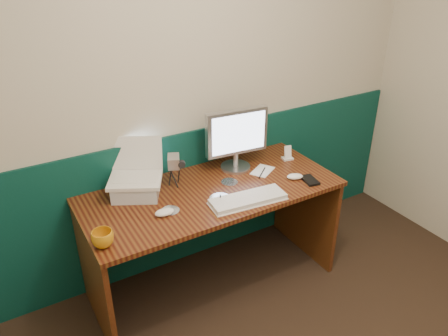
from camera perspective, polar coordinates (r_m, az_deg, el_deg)
back_wall at (r=2.83m, az=-4.09°, el=9.66°), size 3.50×0.04×2.50m
wainscot at (r=3.13m, az=-3.53°, el=-3.56°), size 3.48×0.02×1.00m
desk at (r=2.91m, az=-1.51°, el=-9.22°), size 1.60×0.70×0.75m
laptop_riser at (r=2.67m, az=-11.40°, el=-2.62°), size 0.34×0.33×0.09m
laptop at (r=2.59m, az=-11.76°, el=0.72°), size 0.38×0.35×0.26m
monitor at (r=2.86m, az=1.55°, el=3.75°), size 0.43×0.16×0.42m
keyboard at (r=2.58m, az=3.14°, el=-4.15°), size 0.47×0.20×0.03m
mouse_right at (r=2.85m, az=9.24°, el=-1.10°), size 0.12×0.10×0.03m
mouse_left at (r=2.48m, az=-7.78°, el=-5.74°), size 0.11×0.07×0.04m
mug at (r=2.29m, az=-15.57°, el=-8.88°), size 0.13×0.13×0.09m
camcorder at (r=2.72m, az=-6.52°, el=-0.57°), size 0.12×0.14×0.18m
cd_spindle at (r=2.57m, az=-0.48°, el=-4.21°), size 0.13×0.13×0.03m
cd_loose_a at (r=2.52m, az=-7.04°, el=-5.50°), size 0.11×0.11×0.00m
cd_loose_b at (r=2.78m, az=0.71°, el=-1.81°), size 0.11×0.11×0.00m
pen at (r=2.89m, az=5.00°, el=-0.63°), size 0.12×0.10×0.01m
papers at (r=2.92m, az=5.05°, el=-0.36°), size 0.20×0.18×0.00m
dock at (r=3.10m, az=8.27°, el=1.27°), size 0.08×0.07×0.01m
music_player at (r=3.08m, az=8.33°, el=2.11°), size 0.05×0.03×0.09m
pda at (r=2.84m, az=11.14°, el=-1.57°), size 0.10×0.15×0.02m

